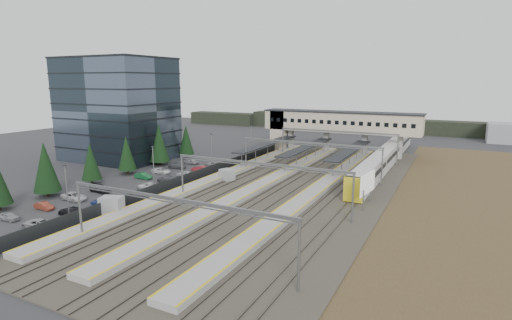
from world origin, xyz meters
The scene contains 16 objects.
ground centered at (0.00, 0.00, 0.00)m, with size 220.00×220.00×0.00m, color #2B2B2D.
office_building centered at (-36.00, 12.00, 12.19)m, with size 24.30×18.30×24.30m.
conifer_row centered at (-22.00, -3.86, 4.84)m, with size 4.42×49.82×9.50m.
car_park centered at (-13.40, -6.80, 0.61)m, with size 10.64×44.62×1.29m.
lampposts centered at (-8.00, 1.25, 4.34)m, with size 0.50×53.25×8.07m.
fence centered at (-6.50, 5.00, 1.00)m, with size 0.08×90.00×2.00m.
relay_cabin_near centered at (-5.88, -19.57, 1.27)m, with size 3.63×3.14×2.54m.
relay_cabin_far centered at (-1.00, 4.50, 1.14)m, with size 3.05×2.80×2.29m.
rail_corridor centered at (9.34, 5.00, 0.29)m, with size 34.00×90.00×0.92m.
canopies centered at (7.00, 27.00, 3.92)m, with size 23.10×30.00×3.28m.
footbridge centered at (7.70, 42.00, 7.93)m, with size 40.40×6.40×11.20m.
gantries centered at (12.00, 3.00, 6.00)m, with size 28.40×62.28×7.17m.
train centered at (24.00, 32.89, 2.22)m, with size 3.10×64.69×3.90m.
billboard centered at (26.27, 0.15, 3.61)m, with size 0.88×6.21×5.34m.
scrub_east centered at (45.00, 5.00, 0.03)m, with size 34.00×120.00×0.06m.
treeline_far centered at (23.81, 92.28, 2.95)m, with size 170.00×19.00×7.00m.
Camera 1 is at (37.54, -59.24, 18.94)m, focal length 28.00 mm.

